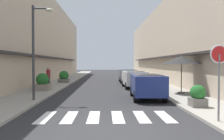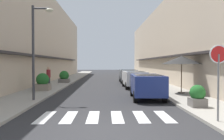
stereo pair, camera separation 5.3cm
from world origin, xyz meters
The scene contains 16 objects.
ground_plane centered at (0.00, 19.85, 0.00)m, with size 109.17×109.17×0.00m, color #2B2B2D.
sidewalk_left centered at (-4.91, 19.85, 0.06)m, with size 2.75×69.47×0.12m, color #9E998E.
sidewalk_right centered at (4.91, 19.85, 0.06)m, with size 2.75×69.47×0.12m, color #9E998E.
building_row_left centered at (-8.78, 21.33, 5.05)m, with size 5.50×46.66×10.11m.
building_row_right centered at (8.78, 21.33, 4.51)m, with size 5.50×46.66×9.02m.
crosswalk centered at (0.00, 2.07, 0.01)m, with size 5.20×2.20×0.01m.
parked_car_near centered at (2.48, 6.76, 0.92)m, with size 1.93×3.97×1.47m.
parked_car_mid centered at (2.48, 13.23, 0.92)m, with size 1.92×4.08×1.47m.
parked_car_far centered at (2.48, 19.18, 0.92)m, with size 1.84×4.26×1.47m.
round_street_sign centered at (3.93, 0.78, 2.16)m, with size 0.65×0.07×2.66m.
street_lamp centered at (-3.78, 5.83, 3.30)m, with size 1.19×0.28×5.19m.
cafe_umbrella centered at (5.17, 8.65, 2.36)m, with size 2.72×2.72×2.53m.
planter_corner centered at (4.29, 3.57, 0.62)m, with size 0.73×0.73×1.02m.
planter_midblock centered at (-4.73, 10.54, 0.71)m, with size 1.07×1.07×1.29m.
planter_far centered at (-4.40, 17.81, 0.69)m, with size 1.09×1.09×1.24m.
pedestrian_walking_near centered at (-4.81, 12.73, 1.03)m, with size 0.34×0.34×1.73m.
Camera 2 is at (0.04, -7.31, 2.13)m, focal length 38.01 mm.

